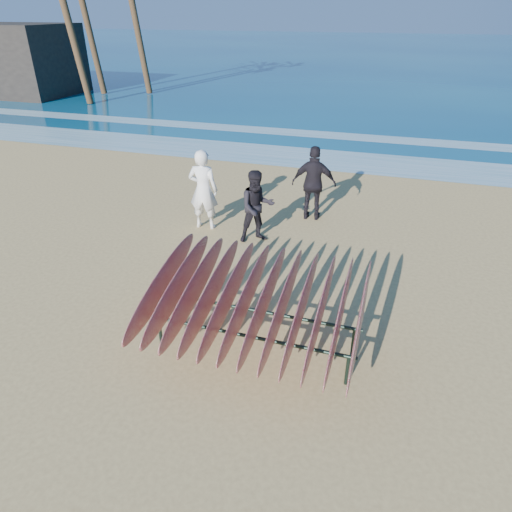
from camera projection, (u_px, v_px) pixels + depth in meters
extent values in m
plane|color=tan|center=(242.00, 327.00, 7.73)|extent=(120.00, 120.00, 0.00)
plane|color=navy|center=(391.00, 52.00, 53.82)|extent=(160.00, 160.00, 0.00)
plane|color=white|center=(332.00, 160.00, 16.11)|extent=(160.00, 160.00, 0.00)
plane|color=white|center=(345.00, 136.00, 19.04)|extent=(160.00, 160.00, 0.00)
cylinder|color=black|center=(160.00, 331.00, 7.24)|extent=(0.06, 0.06, 0.50)
cylinder|color=black|center=(347.00, 370.00, 6.44)|extent=(0.06, 0.06, 0.50)
cylinder|color=black|center=(178.00, 308.00, 7.78)|extent=(0.06, 0.06, 0.50)
cylinder|color=black|center=(353.00, 342.00, 6.99)|extent=(0.06, 0.06, 0.50)
cylinder|color=black|center=(248.00, 336.00, 6.72)|extent=(3.20, 0.10, 0.06)
cylinder|color=black|center=(261.00, 312.00, 7.26)|extent=(3.20, 0.10, 0.06)
cylinder|color=black|center=(171.00, 327.00, 7.59)|extent=(0.05, 0.65, 0.04)
cylinder|color=black|center=(349.00, 365.00, 6.80)|extent=(0.05, 0.65, 0.04)
ellipsoid|color=maroon|center=(162.00, 284.00, 7.21)|extent=(0.10, 2.58, 1.09)
ellipsoid|color=maroon|center=(178.00, 287.00, 7.13)|extent=(0.10, 2.58, 1.09)
ellipsoid|color=maroon|center=(194.00, 290.00, 7.06)|extent=(0.10, 2.58, 1.09)
ellipsoid|color=maroon|center=(211.00, 293.00, 6.98)|extent=(0.10, 2.58, 1.09)
ellipsoid|color=maroon|center=(228.00, 296.00, 6.91)|extent=(0.10, 2.58, 1.09)
ellipsoid|color=maroon|center=(246.00, 299.00, 6.83)|extent=(0.10, 2.58, 1.09)
ellipsoid|color=maroon|center=(264.00, 303.00, 6.75)|extent=(0.10, 2.58, 1.09)
ellipsoid|color=maroon|center=(282.00, 306.00, 6.68)|extent=(0.10, 2.58, 1.09)
ellipsoid|color=maroon|center=(301.00, 309.00, 6.60)|extent=(0.10, 2.58, 1.09)
ellipsoid|color=maroon|center=(320.00, 313.00, 6.53)|extent=(0.10, 2.58, 1.09)
ellipsoid|color=maroon|center=(340.00, 317.00, 6.45)|extent=(0.10, 2.58, 1.09)
ellipsoid|color=maroon|center=(360.00, 320.00, 6.38)|extent=(0.10, 2.58, 1.09)
imported|color=white|center=(203.00, 190.00, 10.77)|extent=(0.74, 0.51, 1.93)
imported|color=black|center=(257.00, 207.00, 10.19)|extent=(1.02, 0.97, 1.67)
imported|color=black|center=(314.00, 184.00, 11.25)|extent=(1.12, 0.54, 1.86)
cube|color=#2D2823|center=(2.00, 59.00, 27.72)|extent=(8.79, 4.88, 3.91)
cylinder|color=brown|center=(68.00, 20.00, 22.83)|extent=(0.36, 1.71, 8.34)
cylinder|color=brown|center=(134.00, 14.00, 25.63)|extent=(0.36, 1.87, 8.67)
cylinder|color=brown|center=(85.00, 13.00, 25.60)|extent=(0.36, 1.70, 8.86)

